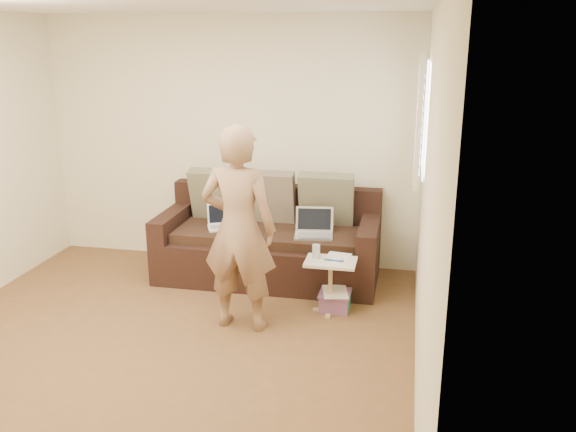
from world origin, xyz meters
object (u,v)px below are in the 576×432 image
object	(u,v)px
laptop_white	(224,228)
person	(239,229)
drinking_glass	(316,251)
striped_box	(335,301)
side_table	(330,286)
laptop_silver	(313,237)
sofa	(268,238)

from	to	relation	value
laptop_white	person	world-z (taller)	person
drinking_glass	striped_box	distance (m)	0.49
laptop_white	side_table	distance (m)	1.34
laptop_silver	drinking_glass	xyz separation A→B (m)	(0.10, -0.48, 0.03)
person	striped_box	world-z (taller)	person
sofa	laptop_white	xyz separation A→B (m)	(-0.44, -0.07, 0.10)
striped_box	laptop_white	bearing A→B (deg)	154.94
side_table	laptop_white	bearing A→B (deg)	152.27
laptop_silver	side_table	distance (m)	0.64
laptop_silver	person	bearing A→B (deg)	-123.72
laptop_silver	side_table	bearing A→B (deg)	-72.59
laptop_white	person	size ratio (longest dim) A/B	0.18
side_table	drinking_glass	size ratio (longest dim) A/B	4.08
person	side_table	bearing A→B (deg)	-147.17
laptop_white	drinking_glass	world-z (taller)	laptop_white
drinking_glass	striped_box	bearing A→B (deg)	0.97
sofa	laptop_silver	xyz separation A→B (m)	(0.48, -0.16, 0.10)
drinking_glass	laptop_silver	bearing A→B (deg)	102.08
laptop_silver	laptop_white	bearing A→B (deg)	167.46
sofa	side_table	distance (m)	1.01
sofa	side_table	size ratio (longest dim) A/B	4.50
sofa	laptop_silver	world-z (taller)	sofa
person	laptop_white	bearing A→B (deg)	-63.63
striped_box	laptop_silver	bearing A→B (deg)	120.48
sofa	laptop_white	size ratio (longest dim) A/B	6.88
laptop_silver	striped_box	bearing A→B (deg)	-66.69
sofa	striped_box	bearing A→B (deg)	-39.65
laptop_white	striped_box	distance (m)	1.40
sofa	drinking_glass	bearing A→B (deg)	-47.31
person	drinking_glass	distance (m)	0.80
sofa	laptop_silver	distance (m)	0.52
sofa	drinking_glass	distance (m)	0.88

